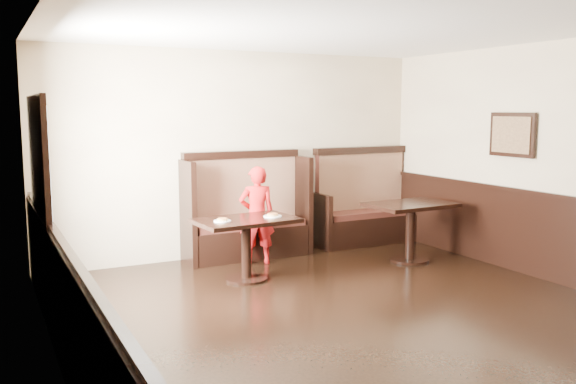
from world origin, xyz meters
TOP-DOWN VIEW (x-y plane):
  - ground at (0.00, 0.00)m, footprint 7.00×7.00m
  - room_shell at (-0.30, 0.28)m, footprint 7.00×7.00m
  - booth_main at (0.00, 3.30)m, footprint 1.75×0.72m
  - booth_neighbor at (1.95, 3.29)m, footprint 1.65×0.72m
  - table_main at (-0.46, 2.21)m, footprint 1.22×0.82m
  - table_neighbor at (1.85, 2.07)m, footprint 1.15×0.78m
  - child at (-0.03, 2.87)m, footprint 0.53×0.41m
  - pizza_plate_left at (-0.77, 2.17)m, footprint 0.20×0.20m
  - pizza_plate_right at (-0.13, 2.18)m, footprint 0.22×0.22m

SIDE VIEW (x-z plane):
  - ground at x=0.00m, z-range 0.00..0.00m
  - booth_neighbor at x=1.95m, z-range -0.24..1.21m
  - booth_main at x=0.00m, z-range -0.20..1.25m
  - table_main at x=-0.46m, z-range 0.20..0.94m
  - table_neighbor at x=1.85m, z-range 0.19..0.98m
  - child at x=-0.03m, z-range 0.00..1.29m
  - room_shell at x=-0.30m, z-range -2.83..4.17m
  - pizza_plate_left at x=-0.77m, z-range 0.74..0.77m
  - pizza_plate_right at x=-0.13m, z-range 0.74..0.78m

